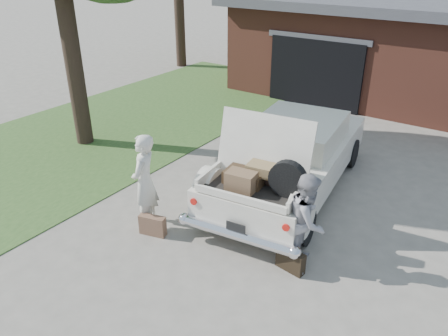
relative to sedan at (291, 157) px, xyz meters
The scene contains 8 objects.
ground 2.53m from the sedan, 102.46° to the right, with size 90.00×90.00×0.00m, color gray.
grass_strip 6.10m from the sedan, behind, with size 6.00×16.00×0.02m, color #2D4C1E.
house 9.18m from the sedan, 87.09° to the left, with size 12.80×7.80×3.30m.
sedan is the anchor object (origin of this frame).
woman_left 3.20m from the sedan, 120.02° to the right, with size 0.68×0.44×1.85m, color beige.
woman_right 2.51m from the sedan, 57.01° to the right, with size 0.81×0.63×1.67m, color gray.
suitcase_left 3.29m from the sedan, 113.39° to the right, with size 0.50×0.16×0.39m, color brown.
suitcase_right 2.80m from the sedan, 62.15° to the right, with size 0.50×0.16×0.38m, color black.
Camera 1 is at (4.17, -5.38, 4.76)m, focal length 35.00 mm.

